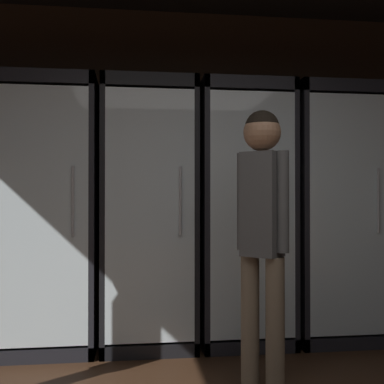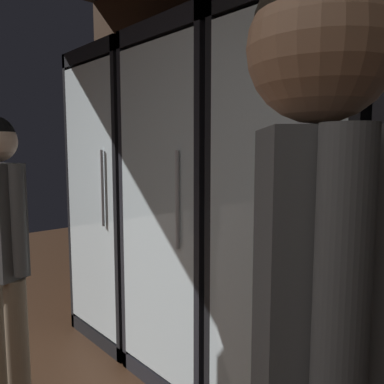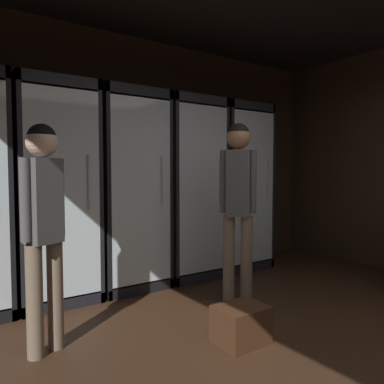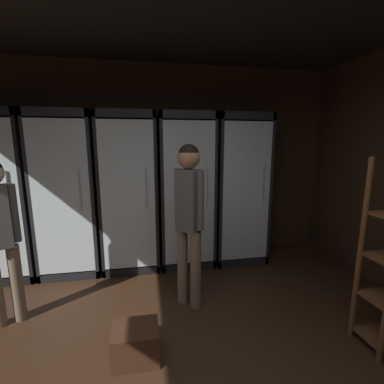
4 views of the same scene
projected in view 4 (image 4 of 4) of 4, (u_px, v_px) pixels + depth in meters
The scene contains 8 objects.
wall_back at pixel (156, 164), 3.86m from camera, with size 6.00×0.06×2.80m, color #382619.
cooler_far_left at pixel (5, 197), 3.30m from camera, with size 0.73×0.65×2.10m.
cooler_left at pixel (70, 196), 3.43m from camera, with size 0.73×0.65×2.10m.
cooler_center at pixel (130, 193), 3.56m from camera, with size 0.73×0.65×2.10m.
cooler_right at pixel (186, 192), 3.69m from camera, with size 0.73×0.65×2.10m.
cooler_far_right at pixel (237, 190), 3.82m from camera, with size 0.73×0.65×2.10m.
shopper_far at pixel (189, 209), 2.63m from camera, with size 0.27×0.27×1.70m.
wine_crate_floor at pixel (136, 343), 2.08m from camera, with size 0.36×0.30×0.27m, color #3D2314.
Camera 4 is at (-0.16, -0.88, 1.70)m, focal length 24.42 mm.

